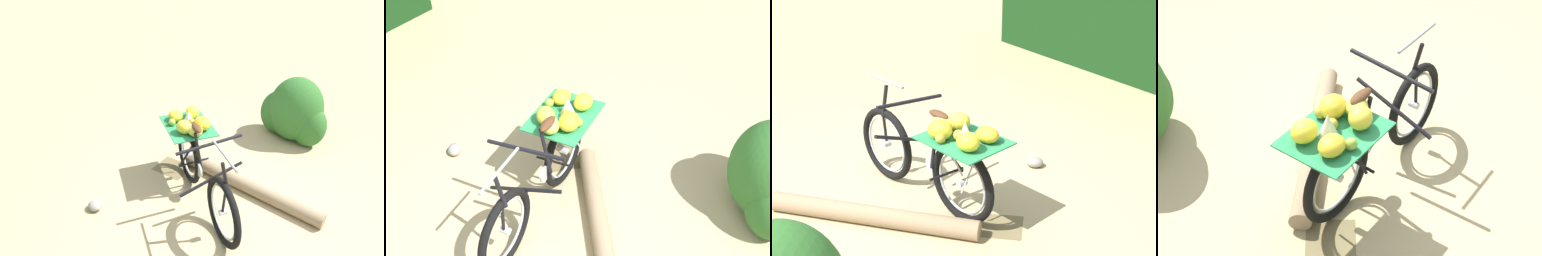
# 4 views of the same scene
# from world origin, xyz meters

# --- Properties ---
(ground_plane) EXTENTS (60.00, 60.00, 0.00)m
(ground_plane) POSITION_xyz_m (0.00, 0.00, 0.00)
(ground_plane) COLOR tan
(bicycle) EXTENTS (1.60, 1.32, 1.03)m
(bicycle) POSITION_xyz_m (-0.28, -0.06, 0.52)
(bicycle) COLOR black
(bicycle) RESTS_ON ground_plane
(fallen_log) EXTENTS (1.89, 0.36, 0.17)m
(fallen_log) POSITION_xyz_m (0.17, 0.34, 0.09)
(fallen_log) COLOR #937A5B
(fallen_log) RESTS_ON ground_plane
(leaf_litter_patch) EXTENTS (0.44, 0.36, 0.01)m
(leaf_litter_patch) POSITION_xyz_m (-0.89, 0.21, 0.00)
(leaf_litter_patch) COLOR olive
(leaf_litter_patch) RESTS_ON ground_plane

